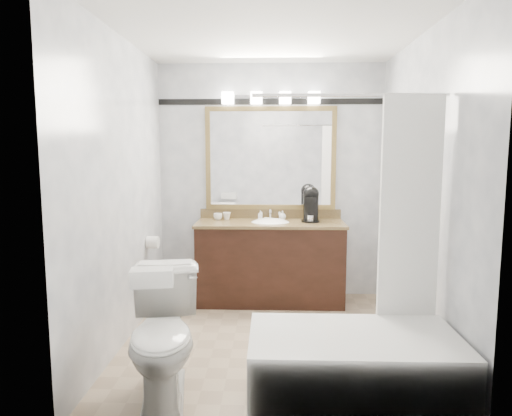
{
  "coord_description": "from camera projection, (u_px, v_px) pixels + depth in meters",
  "views": [
    {
      "loc": [
        0.01,
        -3.65,
        1.58
      ],
      "look_at": [
        -0.12,
        0.35,
        1.08
      ],
      "focal_mm": 32.0,
      "sensor_mm": 36.0,
      "label": 1
    }
  ],
  "objects": [
    {
      "name": "tissue_box",
      "position": [
        152.0,
        277.0,
        2.62
      ],
      "size": [
        0.26,
        0.17,
        0.1
      ],
      "primitive_type": "cube",
      "rotation": [
        0.0,
        0.0,
        0.18
      ],
      "color": "white",
      "rests_on": "toilet"
    },
    {
      "name": "cup_right",
      "position": [
        227.0,
        216.0,
        4.88
      ],
      "size": [
        0.1,
        0.1,
        0.08
      ],
      "primitive_type": "imported",
      "rotation": [
        0.0,
        0.0,
        -0.26
      ],
      "color": "white",
      "rests_on": "vanity"
    },
    {
      "name": "cup_left",
      "position": [
        218.0,
        217.0,
        4.85
      ],
      "size": [
        0.09,
        0.09,
        0.07
      ],
      "primitive_type": "imported",
      "rotation": [
        0.0,
        0.0,
        -0.03
      ],
      "color": "white",
      "rests_on": "vanity"
    },
    {
      "name": "vanity_light_bar",
      "position": [
        271.0,
        98.0,
        4.77
      ],
      "size": [
        1.02,
        0.14,
        0.12
      ],
      "color": "silver",
      "rests_on": "room"
    },
    {
      "name": "mirror",
      "position": [
        271.0,
        158.0,
        4.9
      ],
      "size": [
        1.4,
        0.04,
        1.1
      ],
      "color": "olive",
      "rests_on": "room"
    },
    {
      "name": "vanity",
      "position": [
        270.0,
        260.0,
        4.77
      ],
      "size": [
        1.53,
        0.58,
        0.97
      ],
      "color": "black",
      "rests_on": "ground"
    },
    {
      "name": "coffee_maker",
      "position": [
        311.0,
        203.0,
        4.75
      ],
      "size": [
        0.19,
        0.24,
        0.37
      ],
      "rotation": [
        0.0,
        0.0,
        -0.13
      ],
      "color": "black",
      "rests_on": "vanity"
    },
    {
      "name": "toilet",
      "position": [
        164.0,
        336.0,
        2.91
      ],
      "size": [
        0.58,
        0.86,
        0.81
      ],
      "primitive_type": "imported",
      "rotation": [
        0.0,
        0.0,
        0.17
      ],
      "color": "white",
      "rests_on": "ground"
    },
    {
      "name": "soap_bottle_a",
      "position": [
        260.0,
        215.0,
        4.86
      ],
      "size": [
        0.05,
        0.05,
        0.1
      ],
      "primitive_type": "imported",
      "rotation": [
        0.0,
        0.0,
        -0.0
      ],
      "color": "white",
      "rests_on": "vanity"
    },
    {
      "name": "bathtub",
      "position": [
        357.0,
        359.0,
        2.87
      ],
      "size": [
        1.3,
        0.75,
        1.96
      ],
      "color": "white",
      "rests_on": "ground"
    },
    {
      "name": "tp_roll",
      "position": [
        153.0,
        242.0,
        4.43
      ],
      "size": [
        0.11,
        0.12,
        0.12
      ],
      "primitive_type": "cylinder",
      "rotation": [
        0.0,
        1.57,
        0.0
      ],
      "color": "white",
      "rests_on": "room"
    },
    {
      "name": "soap_bottle_b",
      "position": [
        282.0,
        215.0,
        4.88
      ],
      "size": [
        0.1,
        0.1,
        0.1
      ],
      "primitive_type": "imported",
      "rotation": [
        0.0,
        0.0,
        0.38
      ],
      "color": "white",
      "rests_on": "vanity"
    },
    {
      "name": "soap_bar",
      "position": [
        268.0,
        219.0,
        4.83
      ],
      "size": [
        0.1,
        0.08,
        0.03
      ],
      "primitive_type": "cube",
      "rotation": [
        0.0,
        0.0,
        -0.37
      ],
      "color": "beige",
      "rests_on": "vanity"
    },
    {
      "name": "accent_stripe",
      "position": [
        271.0,
        102.0,
        4.84
      ],
      "size": [
        2.4,
        0.01,
        0.06
      ],
      "primitive_type": "cube",
      "color": "black",
      "rests_on": "room"
    },
    {
      "name": "room",
      "position": [
        270.0,
        192.0,
        3.66
      ],
      "size": [
        2.42,
        2.62,
        2.52
      ],
      "color": "tan",
      "rests_on": "ground"
    }
  ]
}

